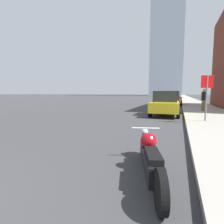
# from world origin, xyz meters

# --- Properties ---
(sidewalk) EXTENTS (3.22, 240.00, 0.15)m
(sidewalk) POSITION_xyz_m (5.81, 40.00, 0.07)
(sidewalk) COLOR #9E998E
(sidewalk) RESTS_ON ground_plane
(distant_tower) EXTENTS (17.25, 17.25, 75.70)m
(distant_tower) POSITION_xyz_m (-3.60, 106.93, 37.85)
(distant_tower) COLOR silver
(distant_tower) RESTS_ON ground_plane
(motorcycle) EXTENTS (0.95, 2.44, 0.75)m
(motorcycle) POSITION_xyz_m (3.42, 3.43, 0.37)
(motorcycle) COLOR black
(motorcycle) RESTS_ON ground_plane
(parked_car_yellow) EXTENTS (1.91, 4.11, 1.66)m
(parked_car_yellow) POSITION_xyz_m (3.00, 12.73, 0.82)
(parked_car_yellow) COLOR gold
(parked_car_yellow) RESTS_ON ground_plane
(parked_car_red) EXTENTS (2.19, 4.15, 1.79)m
(parked_car_red) POSITION_xyz_m (3.12, 23.05, 0.87)
(parked_car_red) COLOR red
(parked_car_red) RESTS_ON ground_plane
(parked_car_green) EXTENTS (2.13, 4.61, 1.69)m
(parked_car_green) POSITION_xyz_m (3.02, 33.55, 0.85)
(parked_car_green) COLOR #1E6B33
(parked_car_green) RESTS_ON ground_plane
(stop_sign) EXTENTS (0.57, 0.26, 2.22)m
(stop_sign) POSITION_xyz_m (5.10, 9.90, 1.67)
(stop_sign) COLOR slate
(stop_sign) RESTS_ON sidewalk
(pedestrian) EXTENTS (0.36, 0.24, 1.72)m
(pedestrian) POSITION_xyz_m (5.67, 15.59, 1.04)
(pedestrian) COLOR brown
(pedestrian) RESTS_ON sidewalk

